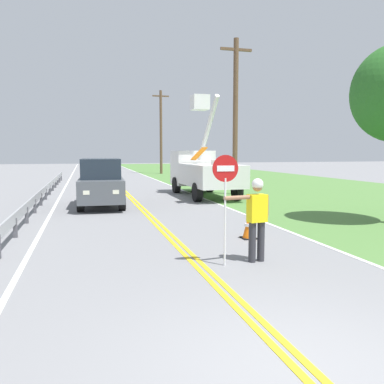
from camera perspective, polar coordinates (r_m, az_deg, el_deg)
ground_plane at (r=4.89m, az=16.30°, el=-23.73°), size 160.00×160.00×0.00m
grass_verge_right at (r=27.48m, az=15.21°, el=0.63°), size 16.00×110.00×0.01m
centerline_yellow_left at (r=23.82m, az=-9.85°, el=-0.02°), size 0.11×110.00×0.01m
centerline_yellow_right at (r=23.84m, az=-9.42°, el=-0.01°), size 0.11×110.00×0.01m
edge_line_right at (r=24.44m, az=-1.20°, el=0.21°), size 0.12×110.00×0.01m
edge_line_left at (r=23.76m, az=-18.30°, el=-0.24°), size 0.12×110.00×0.01m
flagger_worker at (r=8.67m, az=9.30°, el=-3.19°), size 1.08×0.29×1.83m
stop_sign_paddle at (r=8.21m, az=4.82°, el=1.02°), size 0.56×0.04×2.33m
utility_bucket_truck at (r=21.65m, az=1.45°, el=3.23°), size 2.67×6.84×5.48m
oncoming_suv_nearest at (r=17.74m, az=-12.97°, el=1.36°), size 2.07×4.67×2.10m
utility_pole_near at (r=22.47m, az=6.29°, el=11.07°), size 1.80×0.28×8.56m
utility_pole_mid at (r=43.61m, az=-4.50°, el=8.80°), size 1.80×0.28×8.98m
traffic_cone_lead at (r=11.07m, az=8.20°, el=-4.95°), size 0.40×0.40×0.70m
guardrail_left_shoulder at (r=19.97m, az=-20.65°, el=0.06°), size 0.10×32.00×0.71m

